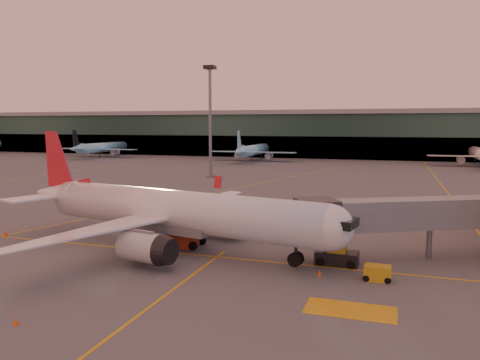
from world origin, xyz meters
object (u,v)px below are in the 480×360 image
(gpu_cart, at_px, (378,273))
(pushback_tug, at_px, (337,256))
(main_airplane, at_px, (168,211))
(catering_truck, at_px, (180,222))

(gpu_cart, relative_size, pushback_tug, 0.58)
(main_airplane, relative_size, catering_truck, 6.86)
(gpu_cart, height_order, pushback_tug, pushback_tug)
(pushback_tug, bearing_deg, gpu_cart, -41.57)
(main_airplane, xyz_separation_m, catering_truck, (0.71, 1.21, -1.32))
(catering_truck, relative_size, pushback_tug, 1.48)
(gpu_cart, bearing_deg, catering_truck, 169.15)
(pushback_tug, bearing_deg, main_airplane, -179.55)
(main_airplane, height_order, pushback_tug, main_airplane)
(gpu_cart, bearing_deg, main_airplane, 172.90)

